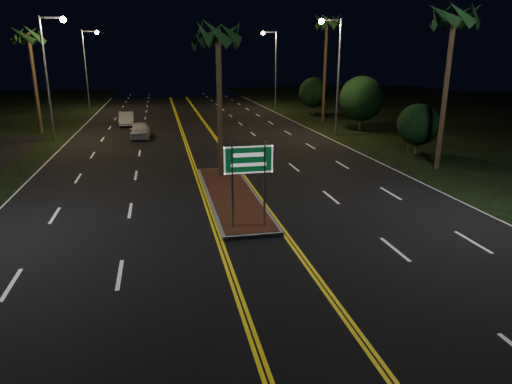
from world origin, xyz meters
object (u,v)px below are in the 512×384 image
object	(u,v)px
highway_sign	(249,168)
streetlight_right_far	(273,61)
median_island	(231,195)
shrub_mid	(361,99)
palm_right_near	(454,17)
palm_right_far	(327,23)
shrub_far	(314,92)
streetlight_left_far	(88,61)
palm_left_far	(29,36)
warning_sign	(410,131)
shrub_near	(418,125)
car_near	(140,129)
car_far	(126,118)
palm_median	(218,34)
streetlight_right_mid	(334,64)
streetlight_left_mid	(51,64)

from	to	relation	value
highway_sign	streetlight_right_far	distance (m)	40.74
median_island	shrub_mid	bearing A→B (deg)	50.53
palm_right_near	palm_right_far	bearing A→B (deg)	89.14
highway_sign	shrub_far	size ratio (longest dim) A/B	0.81
streetlight_left_far	palm_left_far	world-z (taller)	streetlight_left_far
palm_right_far	warning_sign	xyz separation A→B (m)	(0.20, -15.89, -7.64)
warning_sign	shrub_near	bearing A→B (deg)	-25.12
shrub_near	streetlight_left_far	bearing A→B (deg)	128.79
streetlight_right_far	car_near	xyz separation A→B (m)	(-15.22, -17.98, -4.93)
car_far	palm_left_far	bearing A→B (deg)	-156.35
palm_right_near	palm_median	bearing A→B (deg)	177.71
streetlight_left_far	streetlight_right_mid	size ratio (longest dim) A/B	1.00
streetlight_right_mid	palm_left_far	size ratio (longest dim) A/B	1.02
highway_sign	palm_right_near	bearing A→B (deg)	29.95
streetlight_right_far	palm_left_far	world-z (taller)	streetlight_right_far
highway_sign	car_far	xyz separation A→B (m)	(-6.07, 28.47, -1.69)
shrub_mid	warning_sign	distance (m)	10.01
highway_sign	car_far	distance (m)	29.16
highway_sign	streetlight_left_far	bearing A→B (deg)	104.44
streetlight_left_far	shrub_near	world-z (taller)	streetlight_left_far
streetlight_right_far	shrub_far	xyz separation A→B (m)	(3.19, -6.00, -3.32)
highway_sign	palm_right_far	size ratio (longest dim) A/B	0.31
streetlight_left_mid	streetlight_right_mid	distance (m)	21.32
highway_sign	shrub_mid	size ratio (longest dim) A/B	0.69
streetlight_right_mid	palm_right_near	bearing A→B (deg)	-81.06
palm_median	palm_left_far	bearing A→B (deg)	126.18
streetlight_left_far	palm_right_near	bearing A→B (deg)	-55.79
palm_median	shrub_near	size ratio (longest dim) A/B	2.52
shrub_far	car_near	xyz separation A→B (m)	(-18.41, -11.98, -1.61)
warning_sign	car_near	bearing A→B (deg)	138.39
highway_sign	shrub_far	xyz separation A→B (m)	(13.80, 33.20, -0.07)
shrub_near	car_far	distance (m)	26.12
highway_sign	streetlight_left_mid	bearing A→B (deg)	116.59
streetlight_left_mid	shrub_near	bearing A→B (deg)	-22.52
shrub_near	shrub_mid	distance (m)	10.04
streetlight_left_far	palm_left_far	size ratio (longest dim) A/B	1.02
streetlight_left_far	warning_sign	size ratio (longest dim) A/B	3.85
highway_sign	shrub_far	distance (m)	35.96
streetlight_left_mid	shrub_mid	xyz separation A→B (m)	(24.61, 0.00, -2.93)
warning_sign	car_far	bearing A→B (deg)	125.79
median_island	warning_sign	distance (m)	14.89
highway_sign	palm_median	distance (m)	9.11
streetlight_right_far	streetlight_left_mid	bearing A→B (deg)	-139.70
shrub_mid	streetlight_left_mid	bearing A→B (deg)	180.00
car_near	palm_left_far	bearing A→B (deg)	154.71
palm_right_near	shrub_far	distance (m)	26.69
palm_left_far	streetlight_left_far	bearing A→B (deg)	82.22
streetlight_left_far	palm_median	xyz separation A→B (m)	(10.61, -33.50, 1.62)
palm_right_far	median_island	bearing A→B (deg)	-119.10
median_island	car_near	size ratio (longest dim) A/B	2.34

